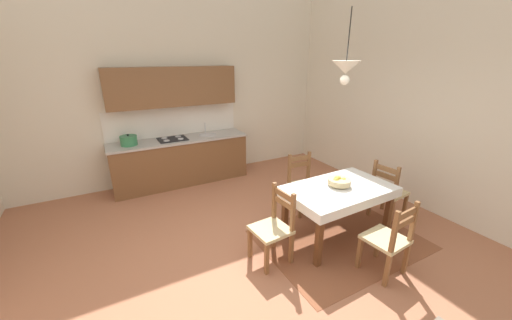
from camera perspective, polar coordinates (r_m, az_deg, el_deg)
The scene contains 12 objects.
ground_plane at distance 3.95m, azimuth -0.99°, elevation -18.32°, with size 6.69×6.48×0.10m, color #AD6B4C.
wall_back at distance 5.94m, azimuth -15.24°, elevation 16.73°, with size 6.69×0.12×4.27m, color silver.
wall_right at distance 5.31m, azimuth 31.23°, elevation 14.37°, with size 0.12×6.48×4.27m, color silver.
area_rug at distance 4.30m, azimuth 16.02°, elevation -14.71°, with size 2.10×1.60×0.01m, color brown.
kitchen_cabinetry at distance 5.78m, azimuth -14.91°, elevation 3.76°, with size 2.56×0.63×2.20m.
dining_table at distance 4.05m, azimuth 15.86°, elevation -6.82°, with size 1.44×0.91×0.75m.
dining_chair_camera_side at distance 3.68m, azimuth 24.56°, elevation -14.07°, with size 0.46×0.46×0.93m.
dining_chair_kitchen_side at distance 4.73m, azimuth 9.20°, elevation -4.76°, with size 0.45×0.45×0.93m.
dining_chair_tv_side at distance 3.58m, azimuth 3.44°, elevation -13.11°, with size 0.45×0.45×0.93m.
dining_chair_window_side at distance 4.85m, azimuth 24.44°, elevation -5.71°, with size 0.46×0.46×0.93m.
fruit_bowl at distance 4.02m, azimuth 15.96°, elevation -4.06°, with size 0.30×0.30×0.12m.
pendant_lamp at distance 3.56m, azimuth 17.20°, elevation 16.83°, with size 0.32×0.32×0.81m.
Camera 1 is at (-1.42, -2.76, 2.38)m, focal length 20.41 mm.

